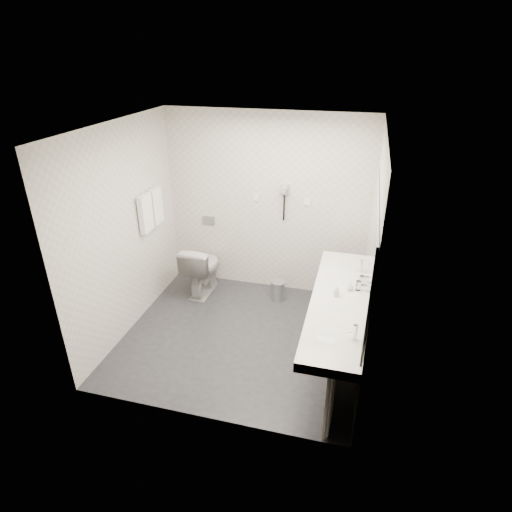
# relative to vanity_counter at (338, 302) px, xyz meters

# --- Properties ---
(floor) EXTENTS (2.80, 2.80, 0.00)m
(floor) POSITION_rel_vanity_counter_xyz_m (-1.12, 0.20, -0.80)
(floor) COLOR #26262B
(floor) RESTS_ON ground
(ceiling) EXTENTS (2.80, 2.80, 0.00)m
(ceiling) POSITION_rel_vanity_counter_xyz_m (-1.12, 0.20, 1.70)
(ceiling) COLOR silver
(ceiling) RESTS_ON wall_back
(wall_back) EXTENTS (2.80, 0.00, 2.80)m
(wall_back) POSITION_rel_vanity_counter_xyz_m (-1.12, 1.50, 0.45)
(wall_back) COLOR silver
(wall_back) RESTS_ON floor
(wall_front) EXTENTS (2.80, 0.00, 2.80)m
(wall_front) POSITION_rel_vanity_counter_xyz_m (-1.12, -1.10, 0.45)
(wall_front) COLOR silver
(wall_front) RESTS_ON floor
(wall_left) EXTENTS (0.00, 2.60, 2.60)m
(wall_left) POSITION_rel_vanity_counter_xyz_m (-2.52, 0.20, 0.45)
(wall_left) COLOR silver
(wall_left) RESTS_ON floor
(wall_right) EXTENTS (0.00, 2.60, 2.60)m
(wall_right) POSITION_rel_vanity_counter_xyz_m (0.27, 0.20, 0.45)
(wall_right) COLOR silver
(wall_right) RESTS_ON floor
(vanity_counter) EXTENTS (0.55, 2.20, 0.10)m
(vanity_counter) POSITION_rel_vanity_counter_xyz_m (0.00, 0.00, 0.00)
(vanity_counter) COLOR silver
(vanity_counter) RESTS_ON floor
(vanity_panel) EXTENTS (0.03, 2.15, 0.75)m
(vanity_panel) POSITION_rel_vanity_counter_xyz_m (0.02, 0.00, -0.42)
(vanity_panel) COLOR gray
(vanity_panel) RESTS_ON floor
(vanity_post_near) EXTENTS (0.06, 0.06, 0.75)m
(vanity_post_near) POSITION_rel_vanity_counter_xyz_m (0.05, -1.04, -0.42)
(vanity_post_near) COLOR silver
(vanity_post_near) RESTS_ON floor
(vanity_post_far) EXTENTS (0.06, 0.06, 0.75)m
(vanity_post_far) POSITION_rel_vanity_counter_xyz_m (0.05, 1.04, -0.42)
(vanity_post_far) COLOR silver
(vanity_post_far) RESTS_ON floor
(mirror) EXTENTS (0.02, 2.20, 1.05)m
(mirror) POSITION_rel_vanity_counter_xyz_m (0.26, 0.00, 0.65)
(mirror) COLOR #B2BCC6
(mirror) RESTS_ON wall_right
(basin_near) EXTENTS (0.40, 0.31, 0.05)m
(basin_near) POSITION_rel_vanity_counter_xyz_m (0.00, -0.65, 0.04)
(basin_near) COLOR white
(basin_near) RESTS_ON vanity_counter
(basin_far) EXTENTS (0.40, 0.31, 0.05)m
(basin_far) POSITION_rel_vanity_counter_xyz_m (0.00, 0.65, 0.04)
(basin_far) COLOR white
(basin_far) RESTS_ON vanity_counter
(faucet_near) EXTENTS (0.04, 0.04, 0.15)m
(faucet_near) POSITION_rel_vanity_counter_xyz_m (0.19, -0.65, 0.12)
(faucet_near) COLOR silver
(faucet_near) RESTS_ON vanity_counter
(faucet_far) EXTENTS (0.04, 0.04, 0.15)m
(faucet_far) POSITION_rel_vanity_counter_xyz_m (0.19, 0.65, 0.12)
(faucet_far) COLOR silver
(faucet_far) RESTS_ON vanity_counter
(soap_bottle_a) EXTENTS (0.06, 0.06, 0.11)m
(soap_bottle_a) POSITION_rel_vanity_counter_xyz_m (-0.03, 0.05, 0.11)
(soap_bottle_a) COLOR beige
(soap_bottle_a) RESTS_ON vanity_counter
(soap_bottle_b) EXTENTS (0.10, 0.10, 0.09)m
(soap_bottle_b) POSITION_rel_vanity_counter_xyz_m (0.10, 0.20, 0.09)
(soap_bottle_b) COLOR beige
(soap_bottle_b) RESTS_ON vanity_counter
(glass_left) EXTENTS (0.06, 0.06, 0.11)m
(glass_left) POSITION_rel_vanity_counter_xyz_m (0.19, 0.23, 0.10)
(glass_left) COLOR silver
(glass_left) RESTS_ON vanity_counter
(glass_right) EXTENTS (0.07, 0.07, 0.11)m
(glass_right) POSITION_rel_vanity_counter_xyz_m (0.22, 0.35, 0.10)
(glass_right) COLOR silver
(glass_right) RESTS_ON vanity_counter
(toilet) EXTENTS (0.44, 0.75, 0.74)m
(toilet) POSITION_rel_vanity_counter_xyz_m (-1.96, 1.09, -0.43)
(toilet) COLOR white
(toilet) RESTS_ON floor
(flush_plate) EXTENTS (0.18, 0.02, 0.12)m
(flush_plate) POSITION_rel_vanity_counter_xyz_m (-1.98, 1.49, 0.15)
(flush_plate) COLOR #B2B5BA
(flush_plate) RESTS_ON wall_back
(pedal_bin) EXTENTS (0.24, 0.24, 0.27)m
(pedal_bin) POSITION_rel_vanity_counter_xyz_m (-0.87, 1.14, -0.67)
(pedal_bin) COLOR #B2B5BA
(pedal_bin) RESTS_ON floor
(bin_lid) EXTENTS (0.19, 0.19, 0.02)m
(bin_lid) POSITION_rel_vanity_counter_xyz_m (-0.87, 1.14, -0.52)
(bin_lid) COLOR #B2B5BA
(bin_lid) RESTS_ON pedal_bin
(towel_rail) EXTENTS (0.02, 0.62, 0.02)m
(towel_rail) POSITION_rel_vanity_counter_xyz_m (-2.47, 0.75, 0.75)
(towel_rail) COLOR silver
(towel_rail) RESTS_ON wall_left
(towel_near) EXTENTS (0.07, 0.24, 0.48)m
(towel_near) POSITION_rel_vanity_counter_xyz_m (-2.46, 0.61, 0.53)
(towel_near) COLOR white
(towel_near) RESTS_ON towel_rail
(towel_far) EXTENTS (0.07, 0.24, 0.48)m
(towel_far) POSITION_rel_vanity_counter_xyz_m (-2.46, 0.89, 0.53)
(towel_far) COLOR white
(towel_far) RESTS_ON towel_rail
(dryer_cradle) EXTENTS (0.10, 0.04, 0.14)m
(dryer_cradle) POSITION_rel_vanity_counter_xyz_m (-0.88, 1.47, 0.70)
(dryer_cradle) COLOR #96969B
(dryer_cradle) RESTS_ON wall_back
(dryer_barrel) EXTENTS (0.08, 0.14, 0.08)m
(dryer_barrel) POSITION_rel_vanity_counter_xyz_m (-0.88, 1.40, 0.73)
(dryer_barrel) COLOR #96969B
(dryer_barrel) RESTS_ON dryer_cradle
(dryer_cord) EXTENTS (0.02, 0.02, 0.35)m
(dryer_cord) POSITION_rel_vanity_counter_xyz_m (-0.88, 1.46, 0.45)
(dryer_cord) COLOR black
(dryer_cord) RESTS_ON dryer_cradle
(switch_plate_a) EXTENTS (0.09, 0.02, 0.09)m
(switch_plate_a) POSITION_rel_vanity_counter_xyz_m (-1.27, 1.49, 0.55)
(switch_plate_a) COLOR white
(switch_plate_a) RESTS_ON wall_back
(switch_plate_b) EXTENTS (0.09, 0.02, 0.09)m
(switch_plate_b) POSITION_rel_vanity_counter_xyz_m (-0.57, 1.49, 0.55)
(switch_plate_b) COLOR white
(switch_plate_b) RESTS_ON wall_back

